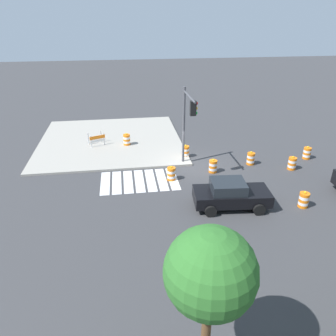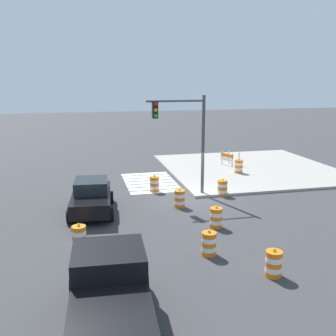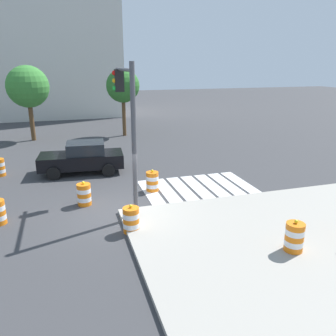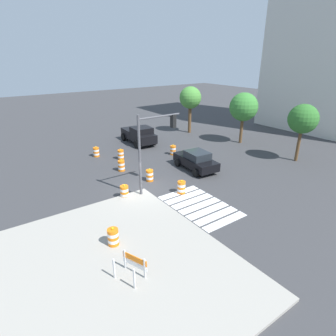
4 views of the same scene
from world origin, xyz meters
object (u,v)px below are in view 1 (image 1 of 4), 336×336
(traffic_barrel_on_sidewalk, at_px, (127,140))
(street_tree_streetside_far, at_px, (210,273))
(traffic_barrel_crosswalk_end, at_px, (307,153))
(sports_car, at_px, (231,194))
(traffic_barrel_median_far, at_px, (251,159))
(construction_barricade, at_px, (97,139))
(traffic_barrel_lane_center, at_px, (213,166))
(traffic_barrel_opposite_curb, at_px, (304,200))
(traffic_barrel_far_curb, at_px, (292,163))
(traffic_barrel_median_near, at_px, (185,152))
(traffic_light_pole, at_px, (188,117))
(traffic_barrel_near_corner, at_px, (171,174))

(traffic_barrel_on_sidewalk, bearing_deg, street_tree_streetside_far, 95.47)
(traffic_barrel_crosswalk_end, height_order, street_tree_streetside_far, street_tree_streetside_far)
(sports_car, relative_size, traffic_barrel_median_far, 4.35)
(sports_car, height_order, construction_barricade, sports_car)
(traffic_barrel_lane_center, bearing_deg, sports_car, 87.18)
(traffic_barrel_opposite_curb, distance_m, construction_barricade, 16.49)
(traffic_barrel_crosswalk_end, xyz_separation_m, traffic_barrel_far_curb, (2.03, 1.59, 0.00))
(traffic_barrel_far_curb, distance_m, street_tree_streetside_far, 16.59)
(traffic_barrel_median_near, xyz_separation_m, traffic_barrel_on_sidewalk, (4.42, -2.87, 0.15))
(traffic_barrel_median_near, xyz_separation_m, traffic_light_pole, (0.37, 2.21, 3.46))
(traffic_barrel_crosswalk_end, relative_size, traffic_barrel_on_sidewalk, 1.00)
(traffic_barrel_opposite_curb, bearing_deg, construction_barricade, -42.25)
(traffic_barrel_crosswalk_end, height_order, traffic_barrel_median_far, same)
(street_tree_streetside_far, bearing_deg, traffic_barrel_on_sidewalk, -84.53)
(traffic_barrel_median_near, relative_size, traffic_barrel_far_curb, 1.00)
(traffic_barrel_near_corner, bearing_deg, traffic_barrel_opposite_curb, 147.96)
(sports_car, relative_size, traffic_barrel_lane_center, 4.35)
(sports_car, height_order, street_tree_streetside_far, street_tree_streetside_far)
(sports_car, height_order, traffic_barrel_far_curb, sports_car)
(traffic_barrel_median_near, bearing_deg, traffic_barrel_opposite_curb, 123.76)
(traffic_barrel_lane_center, bearing_deg, traffic_barrel_median_far, -164.28)
(construction_barricade, relative_size, traffic_light_pole, 0.26)
(sports_car, xyz_separation_m, traffic_barrel_median_near, (1.17, -7.35, -0.36))
(traffic_barrel_on_sidewalk, distance_m, traffic_light_pole, 7.28)
(sports_car, bearing_deg, traffic_barrel_near_corner, -52.78)
(traffic_barrel_lane_center, bearing_deg, traffic_light_pole, -20.66)
(traffic_barrel_median_near, height_order, traffic_barrel_on_sidewalk, traffic_barrel_on_sidewalk)
(sports_car, distance_m, traffic_barrel_median_near, 7.45)
(traffic_barrel_crosswalk_end, relative_size, traffic_light_pole, 0.19)
(construction_barricade, bearing_deg, traffic_barrel_crosswalk_end, 163.51)
(sports_car, distance_m, street_tree_streetside_far, 10.15)
(traffic_barrel_crosswalk_end, bearing_deg, traffic_light_pole, 3.42)
(sports_car, bearing_deg, street_tree_streetside_far, 67.13)
(traffic_barrel_median_near, relative_size, street_tree_streetside_far, 0.20)
(traffic_barrel_median_near, bearing_deg, traffic_barrel_lane_center, 115.85)
(sports_car, bearing_deg, construction_barricade, -52.41)
(traffic_barrel_crosswalk_end, xyz_separation_m, traffic_barrel_median_far, (4.63, 0.36, 0.00))
(traffic_barrel_lane_center, distance_m, traffic_barrel_on_sidewalk, 8.17)
(traffic_barrel_near_corner, xyz_separation_m, traffic_barrel_on_sidewalk, (2.75, -6.47, 0.15))
(traffic_barrel_far_curb, height_order, traffic_barrel_lane_center, same)
(traffic_barrel_lane_center, relative_size, street_tree_streetside_far, 0.20)
(traffic_barrel_lane_center, height_order, street_tree_streetside_far, street_tree_streetside_far)
(construction_barricade, height_order, street_tree_streetside_far, street_tree_streetside_far)
(traffic_barrel_median_far, distance_m, traffic_light_pole, 5.98)
(traffic_light_pole, bearing_deg, traffic_barrel_lane_center, 159.34)
(traffic_barrel_far_curb, xyz_separation_m, traffic_barrel_on_sidewalk, (11.51, -6.10, 0.15))
(traffic_barrel_near_corner, relative_size, traffic_light_pole, 0.19)
(traffic_barrel_median_near, relative_size, traffic_light_pole, 0.19)
(traffic_barrel_lane_center, height_order, construction_barricade, construction_barricade)
(traffic_barrel_far_curb, height_order, traffic_barrel_on_sidewalk, traffic_barrel_on_sidewalk)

